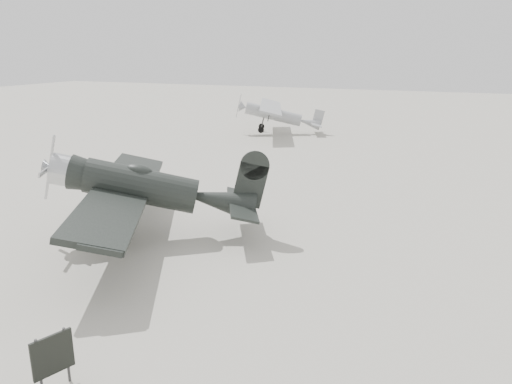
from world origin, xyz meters
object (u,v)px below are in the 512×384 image
lowwing_monoplane (152,189)px  equipment_block (100,234)px  highwing_monoplane (277,112)px  sign_board (53,356)px

lowwing_monoplane → equipment_block: bearing=-163.2°
lowwing_monoplane → highwing_monoplane: bearing=71.9°
lowwing_monoplane → highwing_monoplane: lowwing_monoplane is taller
lowwing_monoplane → sign_board: size_ratio=8.32×
lowwing_monoplane → equipment_block: lowwing_monoplane is taller
highwing_monoplane → equipment_block: bearing=-104.6°
highwing_monoplane → sign_board: (7.84, -34.70, -1.09)m
lowwing_monoplane → highwing_monoplane: (-4.57, 26.01, -0.11)m
equipment_block → sign_board: 8.65m
lowwing_monoplane → sign_board: (3.27, -8.69, -1.20)m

